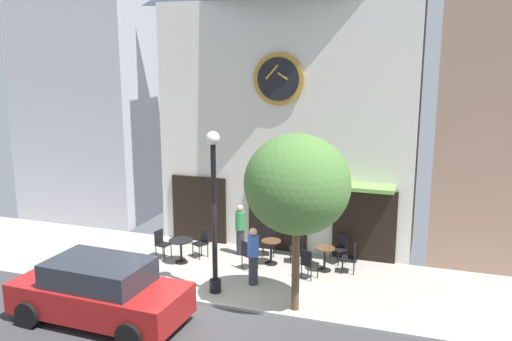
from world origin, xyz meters
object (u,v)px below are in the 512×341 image
at_px(cafe_table_leftmost, 325,256).
at_px(parked_car_red, 100,291).
at_px(cafe_chair_outer, 268,239).
at_px(cafe_chair_left_end, 299,246).
at_px(cafe_table_center_right, 181,246).
at_px(cafe_chair_near_lamp, 351,256).
at_px(cafe_chair_right_end, 161,242).
at_px(pedestrian_green, 240,229).
at_px(cafe_chair_mid_row, 202,241).
at_px(pedestrian_blue, 253,255).
at_px(cafe_chair_facing_street, 308,262).
at_px(cafe_table_center, 271,249).
at_px(street_tree, 297,185).
at_px(cafe_chair_by_entrance, 340,246).
at_px(street_lamp, 214,213).
at_px(cafe_chair_curbside, 248,253).

xyz_separation_m(cafe_table_leftmost, parked_car_red, (-4.55, -4.83, 0.29)).
bearing_deg(cafe_chair_outer, cafe_chair_left_end, -17.16).
height_order(cafe_table_center_right, cafe_chair_near_lamp, cafe_chair_near_lamp).
relative_size(cafe_chair_right_end, pedestrian_green, 0.54).
relative_size(cafe_chair_mid_row, pedestrian_blue, 0.54).
bearing_deg(cafe_chair_mid_row, cafe_chair_facing_street, -10.61).
bearing_deg(cafe_table_center, parked_car_red, -120.68).
bearing_deg(pedestrian_blue, pedestrian_green, 119.08).
bearing_deg(street_tree, cafe_chair_mid_row, 145.03).
distance_m(cafe_chair_by_entrance, pedestrian_blue, 3.18).
bearing_deg(cafe_chair_facing_street, cafe_chair_left_end, 116.01).
height_order(cafe_table_leftmost, cafe_chair_near_lamp, cafe_chair_near_lamp).
distance_m(cafe_chair_facing_street, cafe_chair_mid_row, 3.71).
distance_m(street_tree, cafe_chair_facing_street, 3.38).
bearing_deg(parked_car_red, cafe_chair_right_end, 98.40).
bearing_deg(pedestrian_blue, parked_car_red, -131.43).
relative_size(cafe_chair_right_end, cafe_chair_by_entrance, 1.00).
distance_m(cafe_chair_outer, pedestrian_green, 0.97).
relative_size(street_lamp, cafe_chair_left_end, 4.95).
height_order(cafe_chair_outer, pedestrian_blue, pedestrian_blue).
xyz_separation_m(cafe_table_center_right, cafe_chair_left_end, (3.47, 1.21, -0.01)).
distance_m(cafe_chair_right_end, cafe_chair_by_entrance, 5.67).
xyz_separation_m(cafe_table_center_right, cafe_chair_near_lamp, (5.16, 0.91, -0.01)).
bearing_deg(cafe_chair_right_end, cafe_chair_left_end, 13.41).
xyz_separation_m(cafe_chair_by_entrance, cafe_chair_outer, (-2.32, -0.05, 0.00)).
distance_m(cafe_chair_facing_street, parked_car_red, 5.86).
xyz_separation_m(street_lamp, cafe_table_center_right, (-1.85, 1.64, -1.72)).
xyz_separation_m(street_lamp, parked_car_red, (-2.02, -2.39, -1.50)).
height_order(cafe_chair_mid_row, pedestrian_green, pedestrian_green).
height_order(cafe_chair_outer, pedestrian_green, pedestrian_green).
bearing_deg(cafe_chair_mid_row, cafe_chair_left_end, 9.37).
height_order(cafe_table_center_right, parked_car_red, parked_car_red).
height_order(cafe_chair_facing_street, cafe_chair_by_entrance, same).
bearing_deg(street_lamp, pedestrian_green, 96.75).
bearing_deg(cafe_table_center, cafe_table_leftmost, 0.06).
distance_m(cafe_table_leftmost, cafe_chair_by_entrance, 0.87).
bearing_deg(pedestrian_blue, cafe_table_center_right, 162.89).
xyz_separation_m(cafe_chair_mid_row, pedestrian_green, (1.10, 0.56, 0.33)).
relative_size(cafe_chair_near_lamp, cafe_chair_by_entrance, 1.00).
distance_m(street_tree, cafe_chair_by_entrance, 4.51).
relative_size(cafe_table_center, cafe_chair_outer, 0.85).
distance_m(cafe_table_leftmost, cafe_chair_right_end, 5.21).
bearing_deg(cafe_chair_left_end, cafe_chair_near_lamp, -10.35).
relative_size(cafe_chair_by_entrance, pedestrian_green, 0.54).
bearing_deg(cafe_chair_mid_row, pedestrian_blue, -34.05).
xyz_separation_m(street_lamp, cafe_table_leftmost, (2.53, 2.44, -1.79)).
height_order(street_tree, cafe_table_center, street_tree).
bearing_deg(cafe_table_leftmost, cafe_chair_mid_row, -178.65).
height_order(cafe_chair_left_end, cafe_chair_curbside, same).
relative_size(cafe_table_center, pedestrian_blue, 0.46).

